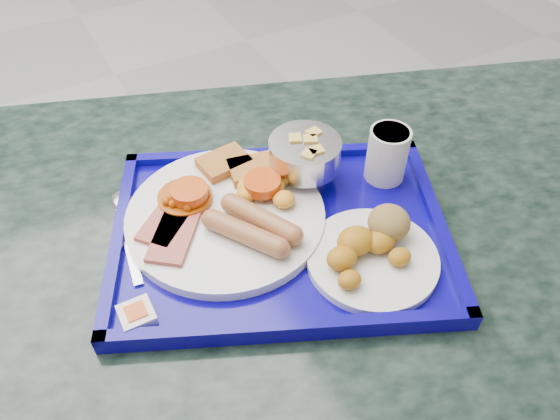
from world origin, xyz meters
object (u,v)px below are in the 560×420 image
tray (280,233)px  main_plate (229,208)px  table (314,318)px  fruit_bowl (305,154)px  juice_cup (387,153)px  bread_plate (373,249)px

tray → main_plate: (-0.05, 0.06, 0.02)m
table → main_plate: size_ratio=5.11×
table → fruit_bowl: fruit_bowl is taller
tray → juice_cup: bearing=7.2°
table → tray: size_ratio=2.56×
table → bread_plate: (0.04, -0.07, 0.23)m
main_plate → juice_cup: size_ratio=3.30×
table → tray: (-0.05, 0.03, 0.21)m
tray → main_plate: 0.08m
table → tray: bearing=147.7°
bread_plate → juice_cup: (0.11, 0.12, 0.03)m
juice_cup → main_plate: bearing=172.0°
fruit_bowl → main_plate: bearing=-172.2°
main_plate → juice_cup: bearing=-8.0°
bread_plate → tray: bearing=129.6°
bread_plate → juice_cup: 0.17m
bread_plate → fruit_bowl: size_ratio=1.63×
juice_cup → table: bearing=-159.5°
tray → bread_plate: 0.13m
table → main_plate: (-0.10, 0.09, 0.23)m
table → juice_cup: juice_cup is taller
table → fruit_bowl: bearing=71.8°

